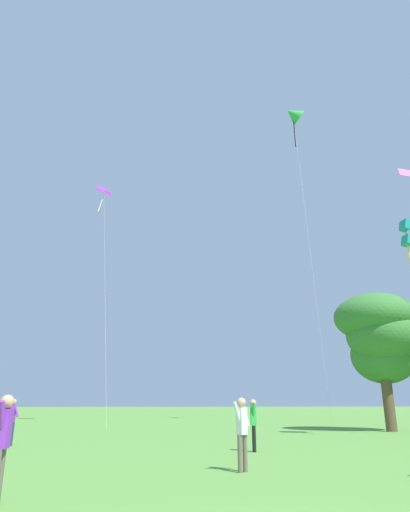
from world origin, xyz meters
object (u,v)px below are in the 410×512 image
(person_child_small, at_px, (242,427))
(person_near_tree, at_px, (253,420))
(person_foreground_watcher, at_px, (3,437))
(kite_purple_streamer, at_px, (103,199))
(kite_green_small, at_px, (293,115))
(kite_teal_box, at_px, (407,235))
(tree_left_oak, at_px, (380,335))
(person_in_red_shirt, at_px, (12,417))

(person_child_small, bearing_deg, person_near_tree, 73.12)
(person_child_small, bearing_deg, person_foreground_watcher, -147.54)
(person_near_tree, bearing_deg, kite_purple_streamer, 109.10)
(kite_green_small, bearing_deg, kite_teal_box, -80.75)
(kite_purple_streamer, distance_m, kite_teal_box, 28.09)
(person_near_tree, relative_size, person_child_small, 0.99)
(kite_purple_streamer, bearing_deg, person_child_small, -76.48)
(kite_teal_box, height_order, tree_left_oak, kite_teal_box)
(kite_teal_box, height_order, person_child_small, kite_teal_box)
(kite_green_small, xyz_separation_m, tree_left_oak, (0.89, -10.37, -23.71))
(tree_left_oak, bearing_deg, kite_purple_streamer, 144.03)
(person_in_red_shirt, bearing_deg, kite_teal_box, 11.75)
(kite_green_small, bearing_deg, kite_purple_streamer, 168.47)
(kite_purple_streamer, xyz_separation_m, person_child_small, (7.08, -29.44, -19.68))
(kite_purple_streamer, height_order, kite_teal_box, kite_purple_streamer)
(person_in_red_shirt, relative_size, tree_left_oak, 0.21)
(kite_teal_box, distance_m, tree_left_oak, 6.56)
(kite_purple_streamer, height_order, person_foreground_watcher, kite_purple_streamer)
(person_in_red_shirt, xyz_separation_m, person_child_small, (7.80, -8.31, -0.02))
(kite_purple_streamer, height_order, person_in_red_shirt, kite_purple_streamer)
(person_child_small, height_order, tree_left_oak, tree_left_oak)
(person_foreground_watcher, xyz_separation_m, tree_left_oak, (17.43, 18.44, 4.72))
(kite_teal_box, xyz_separation_m, tree_left_oak, (-1.20, 2.50, -5.94))
(kite_purple_streamer, height_order, kite_green_small, kite_green_small)
(person_child_small, xyz_separation_m, tree_left_oak, (12.44, 15.27, 4.73))
(person_near_tree, xyz_separation_m, tree_left_oak, (10.99, 10.47, 4.73))
(person_near_tree, bearing_deg, person_foreground_watcher, -128.96)
(kite_green_small, bearing_deg, person_child_small, -114.25)
(person_in_red_shirt, xyz_separation_m, tree_left_oak, (20.24, 6.96, 4.71))
(person_in_red_shirt, bearing_deg, person_child_small, -46.81)
(kite_purple_streamer, xyz_separation_m, kite_teal_box, (20.73, -16.67, -9.01))
(person_in_red_shirt, relative_size, person_child_small, 1.02)
(kite_green_small, relative_size, tree_left_oak, 3.64)
(kite_purple_streamer, xyz_separation_m, person_foreground_watcher, (2.09, -32.61, -19.67))
(kite_purple_streamer, distance_m, person_child_small, 36.11)
(person_child_small, bearing_deg, person_in_red_shirt, 133.19)
(kite_green_small, distance_m, person_in_red_shirt, 38.50)
(person_in_red_shirt, height_order, tree_left_oak, tree_left_oak)
(person_in_red_shirt, bearing_deg, kite_purple_streamer, 88.06)
(kite_purple_streamer, distance_m, kite_green_small, 20.93)
(kite_purple_streamer, distance_m, person_foreground_watcher, 38.14)
(person_child_small, bearing_deg, kite_green_small, 65.75)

